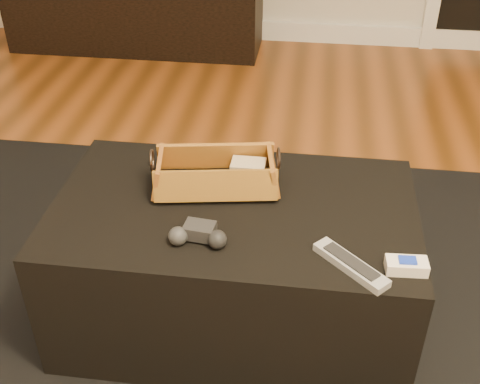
# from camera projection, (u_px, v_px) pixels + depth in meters

# --- Properties ---
(baseboard) EXTENTS (5.00, 0.04, 0.12)m
(baseboard) POSITION_uv_depth(u_px,v_px,m) (291.00, 31.00, 3.85)
(baseboard) COLOR white
(baseboard) RESTS_ON floor
(area_rug) EXTENTS (2.60, 2.00, 0.01)m
(area_rug) POSITION_uv_depth(u_px,v_px,m) (232.00, 327.00, 1.85)
(area_rug) COLOR black
(area_rug) RESTS_ON floor
(ottoman) EXTENTS (1.00, 0.60, 0.42)m
(ottoman) POSITION_uv_depth(u_px,v_px,m) (234.00, 263.00, 1.77)
(ottoman) COLOR black
(ottoman) RESTS_ON area_rug
(tv_remote) EXTENTS (0.19, 0.09, 0.02)m
(tv_remote) POSITION_uv_depth(u_px,v_px,m) (210.00, 183.00, 1.70)
(tv_remote) COLOR black
(tv_remote) RESTS_ON wicker_basket
(cloth_bundle) EXTENTS (0.10, 0.07, 0.05)m
(cloth_bundle) POSITION_uv_depth(u_px,v_px,m) (248.00, 170.00, 1.72)
(cloth_bundle) COLOR #C9AD8B
(cloth_bundle) RESTS_ON wicker_basket
(wicker_basket) EXTENTS (0.38, 0.24, 0.12)m
(wicker_basket) POSITION_uv_depth(u_px,v_px,m) (216.00, 175.00, 1.70)
(wicker_basket) COLOR #945B21
(wicker_basket) RESTS_ON ottoman
(game_controller) EXTENTS (0.15, 0.08, 0.05)m
(game_controller) POSITION_uv_depth(u_px,v_px,m) (198.00, 235.00, 1.50)
(game_controller) COLOR black
(game_controller) RESTS_ON ottoman
(silver_remote) EXTENTS (0.18, 0.18, 0.02)m
(silver_remote) POSITION_uv_depth(u_px,v_px,m) (351.00, 265.00, 1.43)
(silver_remote) COLOR #A9ABB1
(silver_remote) RESTS_ON ottoman
(cream_gadget) EXTENTS (0.10, 0.06, 0.04)m
(cream_gadget) POSITION_uv_depth(u_px,v_px,m) (407.00, 266.00, 1.42)
(cream_gadget) COLOR white
(cream_gadget) RESTS_ON ottoman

